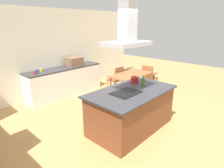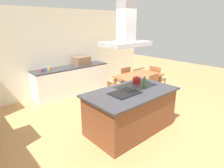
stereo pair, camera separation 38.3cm
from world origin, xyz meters
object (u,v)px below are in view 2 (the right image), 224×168
coffee_mug_blue (44,70)px  chair_facing_island (156,88)px  coffee_mug_red (41,71)px  chair_facing_back_wall (123,78)px  olive_oil_bottle (144,83)px  coffee_mug_yellow (49,69)px  range_hood (126,32)px  countertop_microwave (82,61)px  cooktop (125,93)px  chair_at_right_end (156,77)px  dining_table (139,78)px  tea_kettle (137,80)px

coffee_mug_blue → chair_facing_island: size_ratio=0.10×
coffee_mug_red → chair_facing_back_wall: size_ratio=0.10×
olive_oil_bottle → coffee_mug_yellow: size_ratio=2.70×
coffee_mug_yellow → range_hood: range_hood is taller
countertop_microwave → chair_facing_back_wall: bearing=-51.7°
chair_facing_island → range_hood: (-1.72, -0.44, 1.59)m
olive_oil_bottle → coffee_mug_red: olive_oil_bottle is taller
cooktop → chair_facing_back_wall: 2.50m
chair_facing_island → chair_at_right_end: same height
olive_oil_bottle → chair_facing_back_wall: size_ratio=0.27×
dining_table → chair_at_right_end: 0.93m
dining_table → chair_facing_island: chair_facing_island is taller
cooktop → coffee_mug_red: size_ratio=6.67×
coffee_mug_red → coffee_mug_blue: same height
countertop_microwave → chair_facing_island: size_ratio=0.56×
dining_table → range_hood: 2.50m
chair_facing_back_wall → chair_at_right_end: same height
coffee_mug_blue → chair_facing_island: bearing=-48.5°
countertop_microwave → chair_at_right_end: bearing=-44.7°
coffee_mug_red → chair_at_right_end: (3.21, -1.73, -0.44)m
chair_facing_back_wall → range_hood: (-1.72, -1.77, 1.59)m
chair_at_right_end → range_hood: bearing=-157.3°
tea_kettle → chair_facing_island: (1.02, 0.14, -0.46)m
tea_kettle → chair_facing_island: tea_kettle is taller
countertop_microwave → coffee_mug_red: countertop_microwave is taller
coffee_mug_red → chair_facing_island: size_ratio=0.10×
dining_table → coffee_mug_blue: bearing=140.5°
cooktop → dining_table: (1.72, 1.10, -0.24)m
coffee_mug_red → chair_facing_island: (2.30, -2.39, -0.44)m
cooktop → range_hood: 1.20m
olive_oil_bottle → coffee_mug_yellow: 3.06m
range_hood → chair_at_right_end: bearing=22.7°
range_hood → tea_kettle: bearing=23.2°
olive_oil_bottle → coffee_mug_red: bearing=112.5°
olive_oil_bottle → chair_at_right_end: bearing=28.7°
cooktop → dining_table: 2.06m
coffee_mug_blue → range_hood: (0.46, -2.90, 1.16)m
chair_facing_back_wall → dining_table: bearing=-90.0°
olive_oil_bottle → cooktop: bearing=179.1°
coffee_mug_blue → chair_at_right_end: (3.10, -1.80, -0.44)m
cooktop → chair_facing_island: bearing=14.2°
countertop_microwave → chair_at_right_end: (1.79, -1.78, -0.53)m
coffee_mug_red → coffee_mug_yellow: (0.27, 0.08, 0.00)m
countertop_microwave → dining_table: bearing=-63.7°
olive_oil_bottle → coffee_mug_blue: size_ratio=2.70×
tea_kettle → chair_facing_back_wall: tea_kettle is taller
countertop_microwave → chair_at_right_end: countertop_microwave is taller
countertop_microwave → chair_facing_island: bearing=-70.2°
countertop_microwave → coffee_mug_blue: (-1.31, 0.02, -0.09)m
coffee_mug_red → cooktop: bearing=-78.5°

